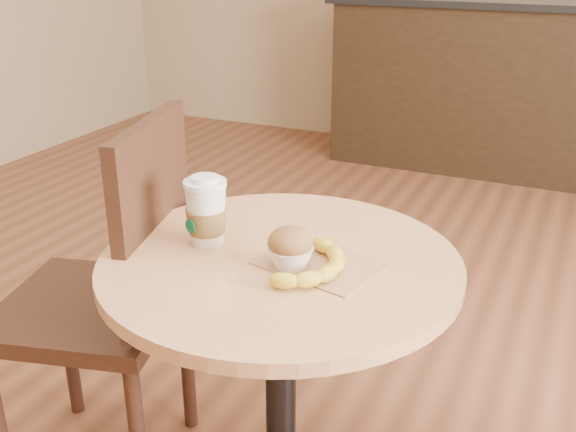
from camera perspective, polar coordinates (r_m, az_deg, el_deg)
The scene contains 7 objects.
cafe_table at distance 1.52m, azimuth -0.64°, elevation -10.10°, with size 0.77×0.77×0.75m.
chair_left at distance 1.77m, azimuth -14.63°, elevation -6.27°, with size 0.53×0.53×1.00m.
service_counter at distance 4.42m, azimuth 18.86°, elevation 10.23°, with size 2.30×0.65×1.04m.
kraft_bag at distance 1.40m, azimuth 2.76°, elevation -4.03°, with size 0.24×0.18×0.00m, color #A1734E.
coffee_cup at distance 1.47m, azimuth -6.93°, elevation 0.19°, with size 0.09×0.10×0.16m.
muffin at distance 1.36m, azimuth 0.21°, elevation -2.70°, with size 0.10×0.10×0.09m.
banana at distance 1.35m, azimuth 2.52°, elevation -4.16°, with size 0.13×0.24×0.03m, color gold, non-canonical shape.
Camera 1 is at (0.45, -1.13, 1.38)m, focal length 42.00 mm.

